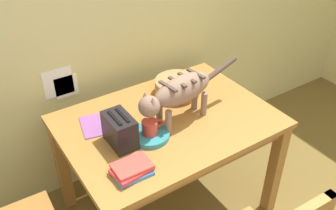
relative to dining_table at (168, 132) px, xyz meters
name	(u,v)px	position (x,y,z in m)	size (l,w,h in m)	color
wall_rear	(116,2)	(0.02, 0.61, 0.60)	(5.26, 0.11, 2.50)	#D2CD83
dining_table	(168,132)	(0.00, 0.00, 0.00)	(1.21, 0.87, 0.74)	#A26E31
cat	(179,92)	(0.03, -0.06, 0.29)	(0.72, 0.19, 0.29)	#896956
saucer_bowl	(150,135)	(-0.17, -0.08, 0.11)	(0.21, 0.21, 0.03)	teal
coffee_mug	(150,127)	(-0.17, -0.08, 0.16)	(0.13, 0.09, 0.08)	red
magazine	(105,123)	(-0.32, 0.16, 0.09)	(0.26, 0.21, 0.01)	#894D91
book_stack	(132,170)	(-0.39, -0.27, 0.12)	(0.20, 0.15, 0.05)	#3B85C5
wicker_basket	(177,87)	(0.20, 0.20, 0.14)	(0.29, 0.29, 0.10)	#A97746
toaster	(120,130)	(-0.33, -0.04, 0.18)	(0.12, 0.20, 0.18)	black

